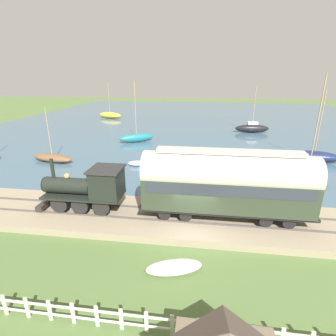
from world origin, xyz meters
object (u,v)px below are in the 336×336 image
Objects in this scene: steam_locomotive at (90,186)px; rowboat_mid_harbor at (137,163)px; sailboat_teal at (136,138)px; sailboat_red at (307,179)px; sailboat_brown at (52,158)px; sailboat_navy at (314,156)px; beached_dinghy at (174,267)px; sailboat_black at (252,128)px; rowboat_off_pier at (267,164)px; sailboat_yellow at (110,115)px; passenger_coach at (227,182)px.

steam_locomotive is 10.95m from rowboat_mid_harbor.
sailboat_red reaches higher than sailboat_teal.
sailboat_brown is 9.66m from rowboat_mid_harbor.
sailboat_navy is 23.52m from beached_dinghy.
sailboat_navy is 1.05× the size of sailboat_black.
rowboat_off_pier is at bearing -25.04° from beached_dinghy.
sailboat_navy reaches higher than sailboat_yellow.
rowboat_off_pier is at bearing 171.41° from sailboat_black.
steam_locomotive is at bearing 103.71° from sailboat_red.
rowboat_off_pier is 13.67m from rowboat_mid_harbor.
sailboat_navy is at bearing -18.40° from rowboat_off_pier.
sailboat_red is at bearing -110.69° from rowboat_mid_harbor.
sailboat_black is 22.84m from sailboat_red.
rowboat_off_pier is 18.73m from beached_dinghy.
passenger_coach is at bearing -154.56° from rowboat_off_pier.
steam_locomotive is 17.81m from sailboat_red.
sailboat_teal reaches higher than rowboat_off_pier.
sailboat_red reaches higher than steam_locomotive.
passenger_coach reaches higher than steam_locomotive.
passenger_coach reaches higher than rowboat_mid_harbor.
sailboat_yellow reaches higher than rowboat_off_pier.
beached_dinghy is at bearing 160.69° from sailboat_black.
sailboat_teal is at bearing 83.52° from sailboat_navy.
sailboat_navy is (14.81, -19.44, -1.63)m from steam_locomotive.
sailboat_navy is 2.57× the size of beached_dinghy.
rowboat_off_pier is (12.46, -5.27, -2.82)m from passenger_coach.
passenger_coach is 1.43× the size of sailboat_black.
beached_dinghy is at bearing -156.66° from rowboat_off_pier.
sailboat_black reaches higher than beached_dinghy.
sailboat_yellow is at bearing 63.25° from sailboat_black.
rowboat_mid_harbor reaches higher than rowboat_off_pier.
sailboat_brown is at bearing 123.84° from sailboat_black.
sailboat_navy is (14.81, -10.75, -2.39)m from passenger_coach.
sailboat_yellow is at bearing 59.91° from sailboat_navy.
passenger_coach is 23.78m from sailboat_teal.
sailboat_teal is at bearing 6.18° from steam_locomotive.
sailboat_red reaches higher than rowboat_off_pier.
sailboat_black reaches higher than passenger_coach.
sailboat_red reaches higher than rowboat_mid_harbor.
beached_dinghy is (-4.51, -6.03, -2.03)m from steam_locomotive.
sailboat_navy reaches higher than steam_locomotive.
sailboat_navy reaches higher than sailboat_brown.
passenger_coach is 30.96m from sailboat_black.
beached_dinghy is (-4.51, 2.65, -2.79)m from passenger_coach.
sailboat_brown is 23.28m from rowboat_off_pier.
rowboat_off_pier is (-8.51, -16.23, -0.46)m from sailboat_teal.
sailboat_red is at bearing -86.22° from sailboat_brown.
passenger_coach is 13.85m from rowboat_mid_harbor.
rowboat_mid_harbor is at bearing 138.16° from sailboat_black.
beached_dinghy is (-16.97, 7.93, 0.02)m from rowboat_off_pier.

